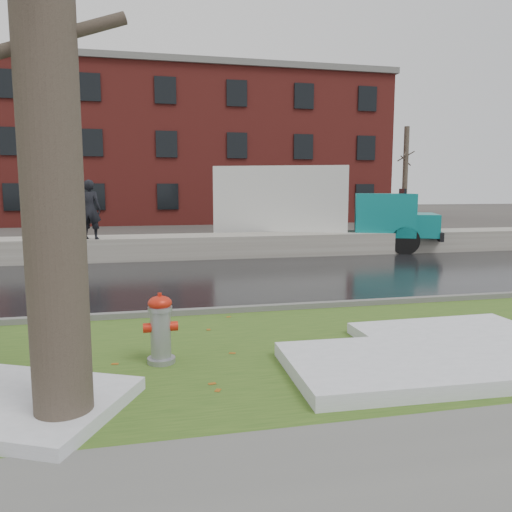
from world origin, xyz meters
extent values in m
plane|color=#47423D|center=(0.00, 0.00, 0.00)|extent=(120.00, 120.00, 0.00)
cube|color=#304E1A|center=(0.00, -1.25, 0.02)|extent=(60.00, 4.50, 0.04)
cube|color=black|center=(0.00, 4.50, 0.01)|extent=(60.00, 7.00, 0.03)
cube|color=slate|center=(0.00, 13.00, 0.01)|extent=(60.00, 9.00, 0.03)
cube|color=slate|center=(0.00, 1.00, 0.07)|extent=(60.00, 0.15, 0.14)
cube|color=#A4A096|center=(0.00, 8.70, 0.38)|extent=(60.00, 1.60, 0.75)
cube|color=maroon|center=(2.00, 30.00, 5.00)|extent=(26.00, 12.00, 10.00)
cylinder|color=brown|center=(-6.00, 26.00, 3.25)|extent=(0.36, 0.36, 6.50)
cylinder|color=brown|center=(-6.00, 26.00, 4.20)|extent=(0.84, 1.62, 0.73)
cylinder|color=brown|center=(-6.00, 26.00, 5.10)|extent=(1.08, 1.26, 0.66)
cylinder|color=brown|center=(-6.00, 26.00, 3.60)|extent=(1.40, 0.61, 0.63)
cylinder|color=brown|center=(16.00, 24.00, 3.25)|extent=(0.36, 0.36, 6.50)
cylinder|color=brown|center=(16.00, 24.00, 4.20)|extent=(0.84, 1.62, 0.73)
cylinder|color=brown|center=(16.00, 24.00, 5.10)|extent=(1.08, 1.26, 0.66)
cylinder|color=brown|center=(16.00, 24.00, 3.60)|extent=(1.40, 0.61, 0.63)
cylinder|color=gray|center=(-1.49, -1.42, 0.43)|extent=(0.27, 0.27, 0.79)
ellipsoid|color=red|center=(-1.49, -1.42, 0.83)|extent=(0.32, 0.32, 0.18)
cylinder|color=red|center=(-1.49, -1.42, 0.93)|extent=(0.06, 0.06, 0.06)
cylinder|color=red|center=(-1.65, -1.43, 0.51)|extent=(0.12, 0.13, 0.12)
cylinder|color=red|center=(-1.33, -1.41, 0.51)|extent=(0.12, 0.13, 0.12)
cylinder|color=gray|center=(-1.50, -1.25, 0.51)|extent=(0.16, 0.12, 0.16)
cylinder|color=brown|center=(-2.45, -2.93, 3.45)|extent=(0.66, 0.66, 6.81)
cylinder|color=brown|center=(-2.45, -2.93, 3.54)|extent=(1.42, 0.26, 0.61)
cube|color=black|center=(4.53, 10.00, 0.58)|extent=(6.94, 3.58, 0.20)
cube|color=silver|center=(3.46, 10.45, 1.88)|extent=(5.31, 3.92, 2.41)
cube|color=#0E7C7E|center=(6.88, 9.02, 1.34)|extent=(2.72, 2.77, 1.52)
cube|color=#0E7C7E|center=(8.07, 8.52, 0.98)|extent=(1.75, 2.23, 0.80)
cube|color=black|center=(7.46, 8.78, 1.88)|extent=(0.76, 1.68, 0.80)
cube|color=black|center=(0.74, 11.59, 0.29)|extent=(1.83, 1.58, 0.60)
cylinder|color=black|center=(7.13, 7.89, 0.49)|extent=(1.01, 0.63, 0.98)
cylinder|color=black|center=(7.86, 9.62, 0.49)|extent=(1.01, 0.63, 0.98)
cylinder|color=black|center=(3.34, 9.48, 0.49)|extent=(1.01, 0.63, 0.98)
cylinder|color=black|center=(4.07, 11.21, 0.49)|extent=(1.01, 0.63, 0.98)
cylinder|color=black|center=(2.02, 10.03, 0.49)|extent=(1.01, 0.63, 0.98)
cylinder|color=black|center=(2.75, 11.76, 0.49)|extent=(1.01, 0.63, 0.98)
imported|color=black|center=(-3.25, 8.10, 1.65)|extent=(0.74, 0.58, 1.80)
cube|color=silver|center=(2.69, -1.67, 0.12)|extent=(2.62, 2.03, 0.16)
cube|color=silver|center=(-3.03, -2.50, 0.11)|extent=(2.67, 2.39, 0.14)
cube|color=silver|center=(1.39, -2.40, 0.13)|extent=(2.85, 1.88, 0.18)
camera|label=1|loc=(-1.65, -7.73, 2.26)|focal=35.00mm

